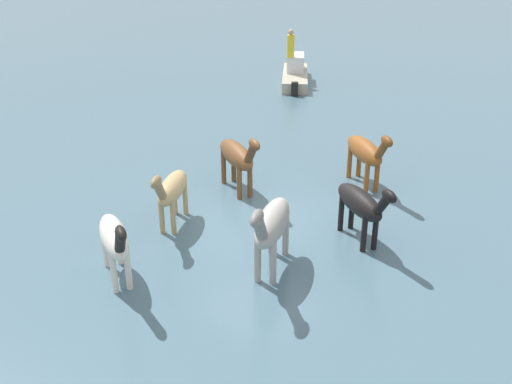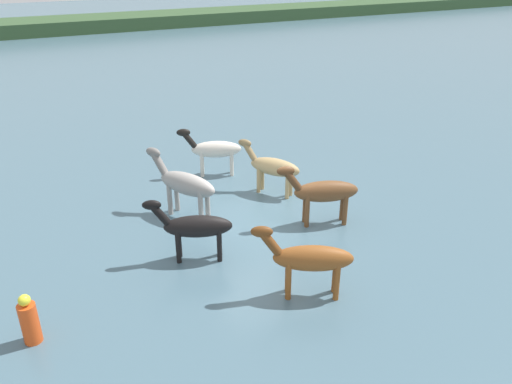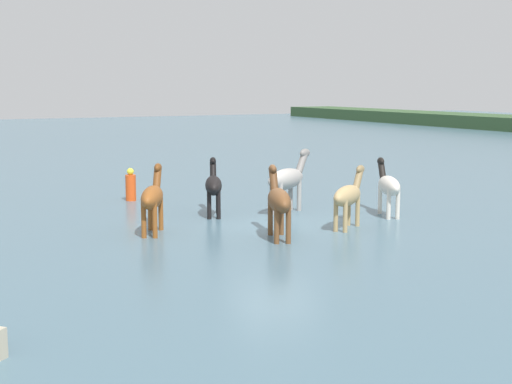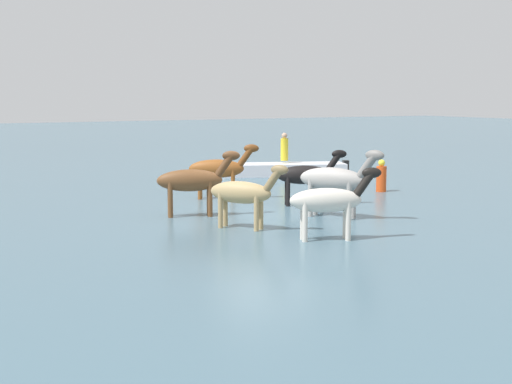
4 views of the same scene
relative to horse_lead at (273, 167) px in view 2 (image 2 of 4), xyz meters
The scene contains 9 objects.
ground_plane 2.29m from the horse_lead, 130.72° to the right, with size 145.54×145.54×0.00m, color #476675.
distant_shoreline 39.65m from the horse_lead, 91.98° to the left, with size 130.99×6.00×2.40m, color #33502E.
horse_lead is the anchor object (origin of this frame).
horse_gray_outer 4.38m from the horse_lead, 144.76° to the right, with size 2.15×1.19×1.71m.
horse_rear_stallion 3.03m from the horse_lead, behind, with size 1.60×2.34×1.94m.
horse_mid_herd 5.42m from the horse_lead, 109.74° to the right, with size 2.20×1.41×1.80m.
horse_pinto_flank 2.42m from the horse_lead, 82.35° to the right, with size 2.34×1.16×1.84m.
horse_dun_straggler 2.48m from the horse_lead, 116.05° to the left, with size 2.16×1.16×1.71m.
buoy_channel_marker 8.56m from the horse_lead, 153.00° to the right, with size 0.36×0.36×1.14m.
Camera 2 is at (-5.81, -11.48, 7.24)m, focal length 35.68 mm.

